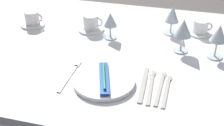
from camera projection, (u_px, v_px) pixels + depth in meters
dining_table at (118, 63)px, 1.44m from camera, size 1.80×1.11×0.74m
dinner_plate at (104, 81)px, 1.16m from camera, size 0.24×0.24×0.02m
toothbrush_package at (104, 78)px, 1.15m from camera, size 0.10×0.21×0.02m
fork_outer at (70, 74)px, 1.21m from camera, size 0.02×0.22×0.00m
dinner_knife at (143, 85)px, 1.15m from camera, size 0.03×0.23×0.00m
spoon_soup at (151, 82)px, 1.17m from camera, size 0.03×0.23×0.01m
spoon_dessert at (161, 84)px, 1.16m from camera, size 0.03×0.22×0.01m
spoon_tea at (167, 87)px, 1.14m from camera, size 0.03×0.21×0.01m
saucer_left at (199, 33)px, 1.53m from camera, size 0.12×0.12×0.01m
coffee_cup_left at (201, 26)px, 1.51m from camera, size 0.09×0.07×0.06m
saucer_right at (91, 29)px, 1.56m from camera, size 0.14×0.14×0.01m
coffee_cup_right at (91, 22)px, 1.54m from camera, size 0.10×0.08×0.07m
saucer_far at (33, 24)px, 1.61m from camera, size 0.13×0.13×0.01m
coffee_cup_far at (32, 18)px, 1.59m from camera, size 0.10×0.07×0.07m
wine_glass_centre at (110, 21)px, 1.44m from camera, size 0.07×0.07×0.13m
wine_glass_left at (172, 16)px, 1.48m from camera, size 0.07×0.07×0.14m
wine_glass_right at (219, 35)px, 1.28m from camera, size 0.07×0.07×0.16m
wine_glass_far at (183, 29)px, 1.32m from camera, size 0.08×0.08×0.16m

